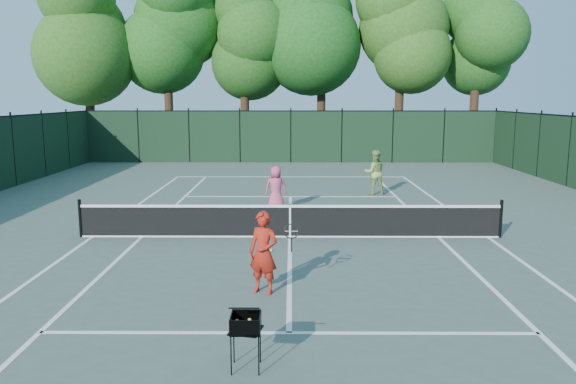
{
  "coord_description": "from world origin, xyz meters",
  "views": [
    {
      "loc": [
        0.04,
        -15.11,
        3.84
      ],
      "look_at": [
        -0.06,
        1.0,
        1.1
      ],
      "focal_mm": 35.0,
      "sensor_mm": 36.0,
      "label": 1
    }
  ],
  "objects_px": {
    "player_pink": "(276,188)",
    "ball_hopper": "(246,324)",
    "loose_ball_near_cart": "(247,319)",
    "loose_ball_midcourt": "(271,250)",
    "coach": "(264,252)",
    "player_green": "(375,172)"
  },
  "relations": [
    {
      "from": "coach",
      "to": "loose_ball_near_cart",
      "type": "distance_m",
      "value": 1.65
    },
    {
      "from": "player_pink",
      "to": "ball_hopper",
      "type": "xyz_separation_m",
      "value": [
        -0.12,
        -11.42,
        -0.08
      ]
    },
    {
      "from": "player_green",
      "to": "ball_hopper",
      "type": "height_order",
      "value": "player_green"
    },
    {
      "from": "coach",
      "to": "player_pink",
      "type": "distance_m",
      "value": 8.26
    },
    {
      "from": "coach",
      "to": "loose_ball_midcourt",
      "type": "xyz_separation_m",
      "value": [
        0.03,
        3.01,
        -0.79
      ]
    },
    {
      "from": "coach",
      "to": "ball_hopper",
      "type": "bearing_deg",
      "value": -68.81
    },
    {
      "from": "loose_ball_near_cart",
      "to": "loose_ball_midcourt",
      "type": "xyz_separation_m",
      "value": [
        0.25,
        4.43,
        0.0
      ]
    },
    {
      "from": "player_pink",
      "to": "player_green",
      "type": "height_order",
      "value": "player_green"
    },
    {
      "from": "coach",
      "to": "ball_hopper",
      "type": "distance_m",
      "value": 3.16
    },
    {
      "from": "coach",
      "to": "loose_ball_near_cart",
      "type": "relative_size",
      "value": 24.23
    },
    {
      "from": "coach",
      "to": "player_green",
      "type": "height_order",
      "value": "player_green"
    },
    {
      "from": "player_green",
      "to": "loose_ball_near_cart",
      "type": "xyz_separation_m",
      "value": [
        -4.06,
        -12.85,
        -0.85
      ]
    },
    {
      "from": "player_pink",
      "to": "ball_hopper",
      "type": "distance_m",
      "value": 11.42
    },
    {
      "from": "coach",
      "to": "player_green",
      "type": "xyz_separation_m",
      "value": [
        3.84,
        11.43,
        0.06
      ]
    },
    {
      "from": "player_green",
      "to": "ball_hopper",
      "type": "distance_m",
      "value": 15.11
    },
    {
      "from": "player_pink",
      "to": "ball_hopper",
      "type": "relative_size",
      "value": 1.88
    },
    {
      "from": "player_green",
      "to": "loose_ball_midcourt",
      "type": "distance_m",
      "value": 9.28
    },
    {
      "from": "player_pink",
      "to": "coach",
      "type": "bearing_deg",
      "value": 88.58
    },
    {
      "from": "player_pink",
      "to": "ball_hopper",
      "type": "bearing_deg",
      "value": 88.13
    },
    {
      "from": "player_pink",
      "to": "loose_ball_midcourt",
      "type": "xyz_separation_m",
      "value": [
        0.01,
        -5.26,
        -0.73
      ]
    },
    {
      "from": "ball_hopper",
      "to": "loose_ball_near_cart",
      "type": "relative_size",
      "value": 11.95
    },
    {
      "from": "loose_ball_near_cart",
      "to": "loose_ball_midcourt",
      "type": "bearing_deg",
      "value": 86.72
    }
  ]
}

